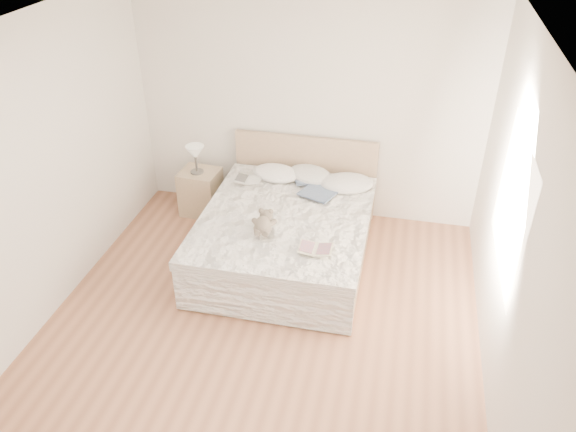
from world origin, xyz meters
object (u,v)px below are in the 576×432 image
object	(u,v)px
photo_book	(248,180)
teddy_bear	(263,230)
nightstand	(201,192)
childrens_book	(315,249)
table_lamp	(195,154)
bed	(287,233)

from	to	relation	value
photo_book	teddy_bear	distance (m)	1.07
photo_book	teddy_bear	bearing A→B (deg)	-66.72
photo_book	nightstand	bearing A→B (deg)	164.07
childrens_book	nightstand	bearing A→B (deg)	140.61
table_lamp	photo_book	xyz separation A→B (m)	(0.68, -0.16, -0.18)
nightstand	table_lamp	distance (m)	0.53
table_lamp	photo_book	world-z (taller)	table_lamp
nightstand	table_lamp	size ratio (longest dim) A/B	1.63
childrens_book	teddy_bear	distance (m)	0.59
bed	nightstand	xyz separation A→B (m)	(-1.24, 0.69, -0.03)
bed	table_lamp	world-z (taller)	bed
bed	nightstand	size ratio (longest dim) A/B	3.83
bed	table_lamp	distance (m)	1.50
nightstand	teddy_bear	bearing A→B (deg)	-46.77
childrens_book	teddy_bear	bearing A→B (deg)	161.81
teddy_bear	bed	bearing A→B (deg)	66.90
bed	teddy_bear	bearing A→B (deg)	-105.54
photo_book	childrens_book	xyz separation A→B (m)	(0.99, -1.17, 0.00)
bed	photo_book	distance (m)	0.82
table_lamp	childrens_book	bearing A→B (deg)	-38.44
nightstand	bed	bearing A→B (deg)	-29.04
teddy_bear	table_lamp	bearing A→B (deg)	126.64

